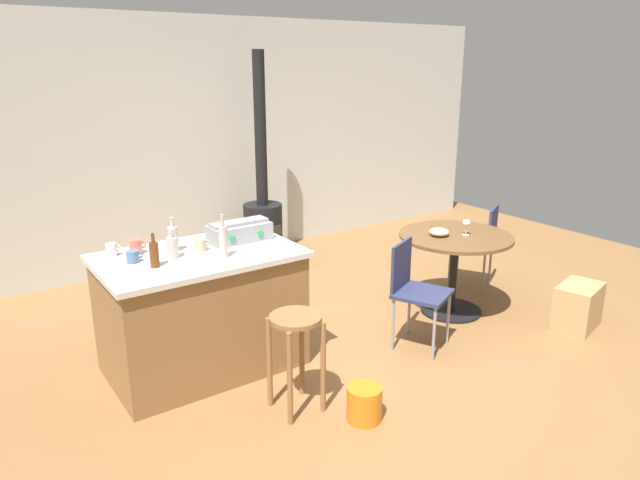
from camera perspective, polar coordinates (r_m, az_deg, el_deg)
The scene contains 21 objects.
ground_plane at distance 4.81m, azimuth 5.22°, elevation -10.46°, with size 8.80×8.80×0.00m, color olive.
back_wall at distance 6.80m, azimuth -10.53°, elevation 9.49°, with size 8.00×0.10×2.70m, color beige.
kitchen_island at distance 4.41m, azimuth -11.50°, elevation -6.84°, with size 1.42×0.89×0.90m.
wooden_stool at distance 3.81m, azimuth -2.39°, elevation -9.89°, with size 0.34×0.34×0.67m.
dining_table at distance 5.36m, azimuth 13.06°, elevation -1.27°, with size 1.00×1.00×0.74m.
folding_chair_near at distance 4.70m, azimuth 9.23°, elevation -4.51°, with size 0.53×0.53×0.86m.
folding_chair_far at distance 6.06m, azimuth 15.35°, elevation -0.02°, with size 0.54×0.54×0.85m.
wood_stove at distance 6.64m, azimuth -5.62°, elevation 2.50°, with size 0.44×0.45×2.34m.
toolbox at distance 4.48m, azimuth -7.91°, elevation 0.85°, with size 0.47×0.24×0.16m.
bottle_0 at distance 4.10m, azimuth -9.47°, elevation -0.10°, with size 0.06×0.06×0.31m.
bottle_1 at distance 4.01m, azimuth -15.93°, elevation -1.33°, with size 0.06×0.06×0.23m.
bottle_2 at distance 4.16m, azimuth -14.28°, elevation -0.69°, with size 0.08×0.08×0.21m.
bottle_3 at distance 4.31m, azimuth -14.20°, elevation 0.16°, with size 0.07×0.07×0.25m.
cup_0 at distance 4.29m, azimuth -11.65°, elevation -0.48°, with size 0.12×0.09×0.09m.
cup_1 at distance 4.16m, azimuth -17.87°, elevation -1.57°, with size 0.12×0.08×0.08m.
cup_2 at distance 4.33m, azimuth -17.60°, elevation -0.64°, with size 0.12×0.09×0.11m.
cup_3 at distance 4.34m, azimuth -19.75°, elevation -0.92°, with size 0.11×0.07×0.09m.
wine_glass at distance 5.30m, azimuth 14.16°, elevation 1.58°, with size 0.07×0.07×0.14m.
serving_bowl at distance 5.24m, azimuth 11.59°, elevation 0.78°, with size 0.18×0.18×0.07m, color tan.
cardboard_box at distance 5.53m, azimuth 23.94°, elevation -5.94°, with size 0.45×0.30×0.39m, color tan.
plastic_bucket at distance 3.89m, azimuth 4.35°, elevation -15.68°, with size 0.23×0.23×0.23m, color orange.
Camera 1 is at (-2.77, -3.24, 2.22)m, focal length 32.66 mm.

